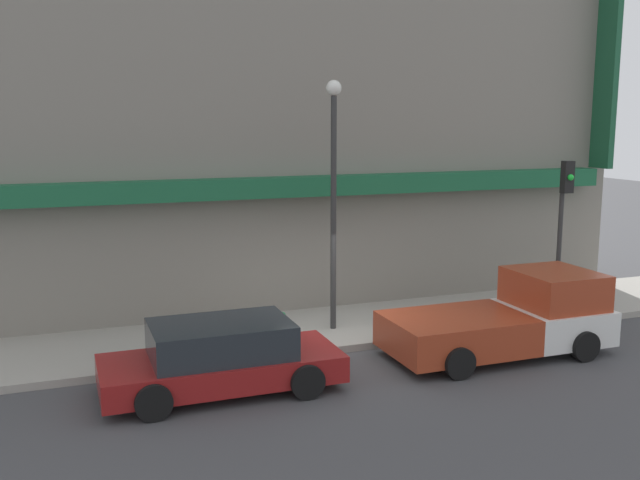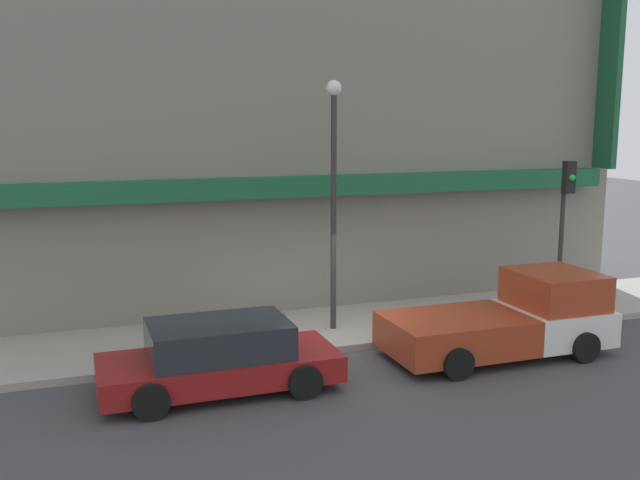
# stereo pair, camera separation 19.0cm
# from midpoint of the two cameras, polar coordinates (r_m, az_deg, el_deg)

# --- Properties ---
(ground_plane) EXTENTS (80.00, 80.00, 0.00)m
(ground_plane) POSITION_cam_midpoint_polar(r_m,az_deg,el_deg) (16.17, 1.68, -9.01)
(ground_plane) COLOR #424244
(sidewalk) EXTENTS (36.00, 3.30, 0.17)m
(sidewalk) POSITION_cam_midpoint_polar(r_m,az_deg,el_deg) (17.61, -0.35, -7.15)
(sidewalk) COLOR #9E998E
(sidewalk) RESTS_ON ground
(building) EXTENTS (19.80, 3.80, 11.34)m
(building) POSITION_cam_midpoint_polar(r_m,az_deg,el_deg) (19.83, -3.47, 11.03)
(building) COLOR gray
(building) RESTS_ON ground
(pickup_truck) EXTENTS (5.03, 2.31, 1.78)m
(pickup_truck) POSITION_cam_midpoint_polar(r_m,az_deg,el_deg) (16.48, 14.64, -6.14)
(pickup_truck) COLOR white
(pickup_truck) RESTS_ON ground
(parked_car) EXTENTS (4.56, 2.11, 1.36)m
(parked_car) POSITION_cam_midpoint_polar(r_m,az_deg,el_deg) (13.96, -8.29, -9.28)
(parked_car) COLOR maroon
(parked_car) RESTS_ON ground
(fire_hydrant) EXTENTS (0.18, 0.18, 0.70)m
(fire_hydrant) POSITION_cam_midpoint_polar(r_m,az_deg,el_deg) (16.32, -3.37, -6.97)
(fire_hydrant) COLOR #196633
(fire_hydrant) RESTS_ON sidewalk
(street_lamp) EXTENTS (0.36, 0.36, 5.89)m
(street_lamp) POSITION_cam_midpoint_polar(r_m,az_deg,el_deg) (16.73, 0.77, 5.01)
(street_lamp) COLOR #2D2D2D
(street_lamp) RESTS_ON sidewalk
(traffic_light) EXTENTS (0.28, 0.42, 3.98)m
(traffic_light) POSITION_cam_midpoint_polar(r_m,az_deg,el_deg) (18.97, 18.61, 2.23)
(traffic_light) COLOR #2D2D2D
(traffic_light) RESTS_ON sidewalk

